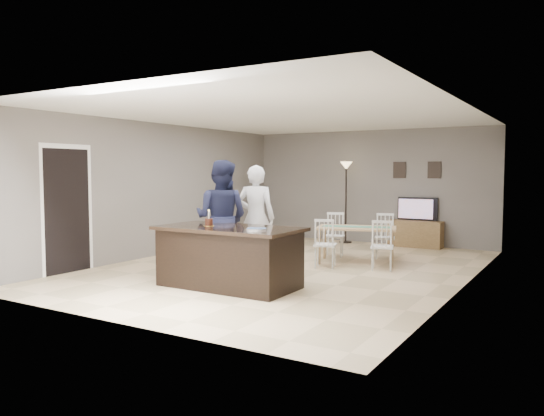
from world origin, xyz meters
The scene contains 14 objects.
floor centered at (0.00, 0.00, 0.00)m, with size 8.00×8.00×0.00m, color #DABA8B.
room_shell centered at (0.00, 0.00, 1.68)m, with size 8.00×8.00×8.00m.
kitchen_island centered at (0.00, -1.80, 0.45)m, with size 2.15×1.10×0.90m.
tv_console centered at (1.20, 3.77, 0.30)m, with size 1.20×0.40×0.60m, color brown.
television centered at (1.20, 3.84, 0.86)m, with size 0.91×0.12×0.53m, color black.
tv_screen_glow centered at (1.20, 3.76, 0.87)m, with size 0.78×0.78×0.00m, color orange.
picture_frames centered at (1.15, 3.98, 1.75)m, with size 1.10×0.02×0.38m.
doorway centered at (-2.99, -2.30, 1.26)m, with size 0.00×2.10×2.65m.
woman centered at (-0.39, -0.45, 0.91)m, with size 0.67×0.44×1.83m, color silver.
man centered at (-0.64, -1.12, 0.95)m, with size 0.93×0.72×1.91m, color #1A1E3B.
birthday_cake centered at (-0.34, -1.85, 0.96)m, with size 0.16×0.16×0.25m.
plate_stack centered at (0.66, -2.06, 0.92)m, with size 0.28×0.28×0.04m.
dining_table centered at (0.84, 1.13, 0.56)m, with size 1.79×1.96×0.88m.
floor_lamp centered at (-0.45, 3.64, 1.51)m, with size 0.29×0.29×1.95m.
Camera 1 is at (4.56, -8.16, 1.73)m, focal length 35.00 mm.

